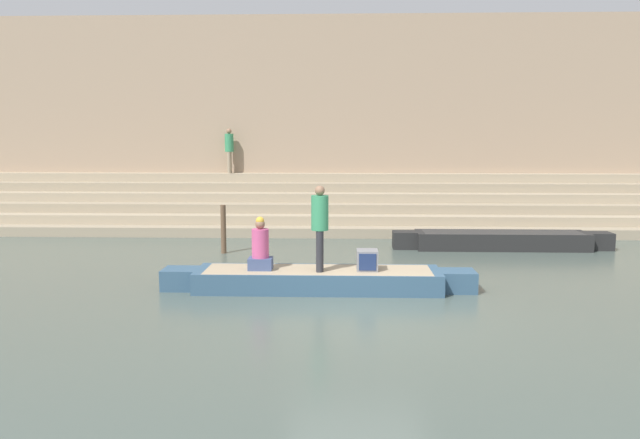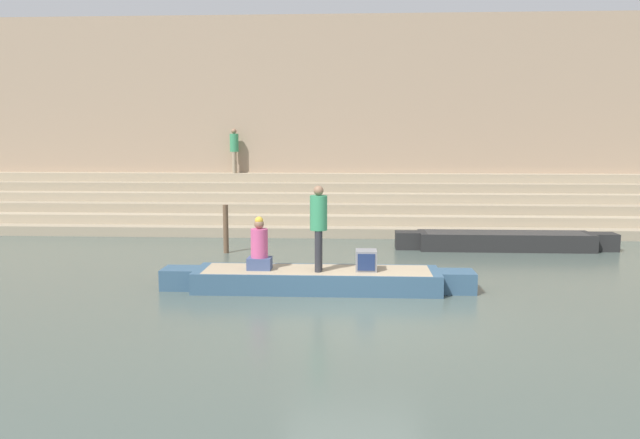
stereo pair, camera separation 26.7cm
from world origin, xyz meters
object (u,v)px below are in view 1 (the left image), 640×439
at_px(moored_boat_shore, 501,240).
at_px(person_on_steps, 229,147).
at_px(person_standing, 320,222).
at_px(person_rowing, 260,248).
at_px(mooring_post, 223,229).
at_px(tv_set, 367,260).
at_px(rowboat_main, 318,279).

bearing_deg(moored_boat_shore, person_on_steps, 153.71).
height_order(person_standing, person_rowing, person_standing).
bearing_deg(mooring_post, person_rowing, -69.24).
distance_m(tv_set, person_on_steps, 11.59).
bearing_deg(moored_boat_shore, person_rowing, -136.31).
xyz_separation_m(person_standing, mooring_post, (-2.81, 4.24, -0.79)).
relative_size(moored_boat_shore, person_on_steps, 3.77).
height_order(person_standing, mooring_post, person_standing).
bearing_deg(tv_set, mooring_post, 126.29).
relative_size(person_rowing, person_on_steps, 0.68).
relative_size(person_rowing, tv_set, 2.44).
bearing_deg(person_rowing, tv_set, -9.43).
bearing_deg(mooring_post, person_on_steps, 98.44).
distance_m(moored_boat_shore, person_on_steps, 10.55).
bearing_deg(moored_boat_shore, rowboat_main, -130.45).
height_order(moored_boat_shore, person_on_steps, person_on_steps).
height_order(moored_boat_shore, mooring_post, mooring_post).
relative_size(person_standing, mooring_post, 1.32).
xyz_separation_m(rowboat_main, person_standing, (0.04, -0.14, 1.22)).
bearing_deg(person_on_steps, mooring_post, 36.45).
bearing_deg(person_standing, moored_boat_shore, 34.59).
bearing_deg(mooring_post, tv_set, -47.42).
bearing_deg(mooring_post, person_standing, -56.44).
relative_size(person_standing, tv_set, 3.88).
relative_size(person_rowing, mooring_post, 0.83).
bearing_deg(rowboat_main, person_standing, -74.09).
distance_m(moored_boat_shore, mooring_post, 7.92).
height_order(rowboat_main, person_standing, person_standing).
distance_m(mooring_post, person_on_steps, 6.65).
bearing_deg(moored_boat_shore, mooring_post, -168.36).
bearing_deg(person_standing, person_rowing, 163.83).
distance_m(person_rowing, tv_set, 2.24).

